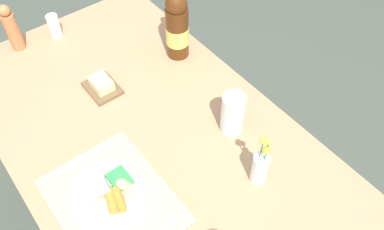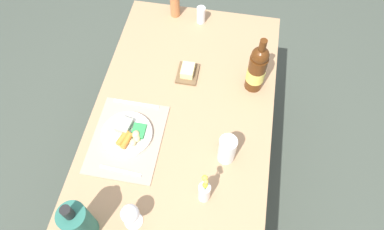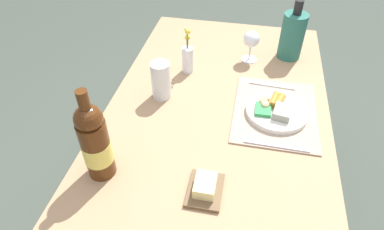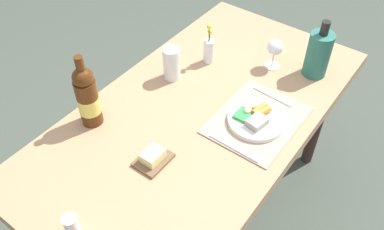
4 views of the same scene
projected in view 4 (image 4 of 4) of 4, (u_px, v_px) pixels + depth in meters
ground_plane at (198, 211)px, 2.17m from camera, size 8.00×8.00×0.00m
dining_table at (200, 124)px, 1.70m from camera, size 1.54×0.82×0.74m
placemat at (257, 120)px, 1.61m from camera, size 0.38×0.30×0.01m
dinner_plate at (256, 119)px, 1.59m from camera, size 0.22×0.22×0.05m
fork at (234, 148)px, 1.50m from camera, size 0.02×0.21×0.00m
knife at (273, 97)px, 1.70m from camera, size 0.02×0.18×0.00m
salt_shaker at (72, 227)px, 1.23m from camera, size 0.05×0.05×0.09m
wine_glass at (275, 48)px, 1.79m from camera, size 0.07×0.07×0.14m
flower_vase at (209, 49)px, 1.83m from camera, size 0.05×0.05×0.20m
cooler_bottle at (318, 54)px, 1.74m from camera, size 0.10×0.10×0.26m
wine_bottle at (87, 97)px, 1.52m from camera, size 0.08×0.08×0.31m
water_tumbler at (172, 65)px, 1.75m from camera, size 0.07×0.07×0.15m
butter_dish at (153, 158)px, 1.45m from camera, size 0.13×0.10×0.05m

